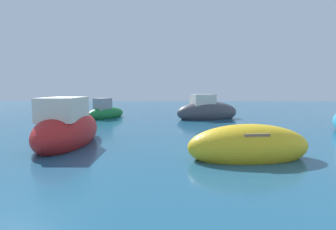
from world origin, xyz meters
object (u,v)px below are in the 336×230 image
at_px(moored_boat_1, 207,111).
at_px(moored_boat_4, 248,146).
at_px(moored_boat_5, 105,113).
at_px(moored_boat_3, 68,129).

relative_size(moored_boat_1, moored_boat_4, 1.23).
bearing_deg(moored_boat_4, moored_boat_1, -97.20).
height_order(moored_boat_4, moored_boat_5, moored_boat_5).
distance_m(moored_boat_1, moored_boat_5, 7.26).
distance_m(moored_boat_4, moored_boat_5, 13.04).
height_order(moored_boat_1, moored_boat_4, moored_boat_1).
bearing_deg(moored_boat_1, moored_boat_3, -145.55).
relative_size(moored_boat_1, moored_boat_5, 1.33).
xyz_separation_m(moored_boat_4, moored_boat_5, (-7.27, 10.82, 0.01)).
relative_size(moored_boat_3, moored_boat_5, 1.29).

